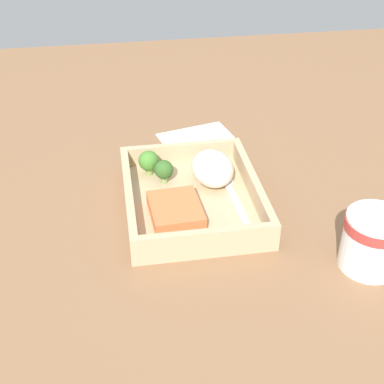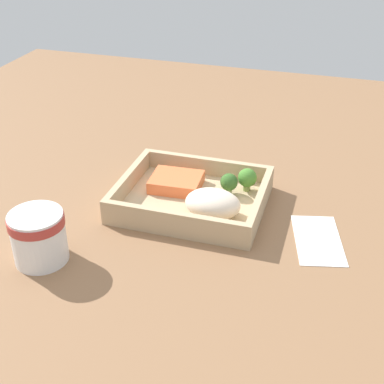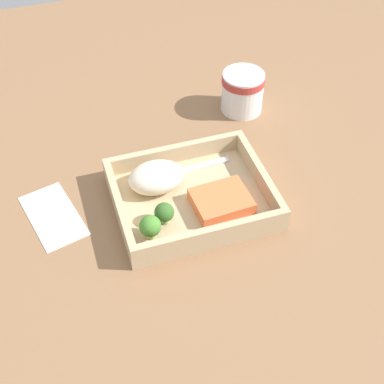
{
  "view_description": "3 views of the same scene",
  "coord_description": "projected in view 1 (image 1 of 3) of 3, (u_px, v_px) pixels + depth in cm",
  "views": [
    {
      "loc": [
        -68.33,
        11.04,
        50.45
      ],
      "look_at": [
        0.0,
        0.0,
        2.7
      ],
      "focal_mm": 50.0,
      "sensor_mm": 36.0,
      "label": 1
    },
    {
      "loc": [
        23.93,
        -77.87,
        51.3
      ],
      "look_at": [
        0.0,
        0.0,
        2.7
      ],
      "focal_mm": 50.0,
      "sensor_mm": 36.0,
      "label": 2
    },
    {
      "loc": [
        18.87,
        58.53,
        66.33
      ],
      "look_at": [
        0.0,
        0.0,
        2.7
      ],
      "focal_mm": 50.0,
      "sensor_mm": 36.0,
      "label": 3
    }
  ],
  "objects": [
    {
      "name": "fork",
      "position": [
        233.0,
        195.0,
        0.86
      ],
      "size": [
        15.86,
        2.44,
        0.44
      ],
      "color": "silver",
      "rests_on": "takeout_tray"
    },
    {
      "name": "takeout_tray",
      "position": [
        192.0,
        203.0,
        0.85
      ],
      "size": [
        25.66,
        21.02,
        1.2
      ],
      "primitive_type": "cube",
      "color": "tan",
      "rests_on": "ground_plane"
    },
    {
      "name": "broccoli_floret_1",
      "position": [
        164.0,
        170.0,
        0.88
      ],
      "size": [
        3.18,
        3.18,
        4.04
      ],
      "color": "#7E965D",
      "rests_on": "takeout_tray"
    },
    {
      "name": "paper_cup",
      "position": [
        373.0,
        239.0,
        0.72
      ],
      "size": [
        8.46,
        8.46,
        8.23
      ],
      "color": "white",
      "rests_on": "ground_plane"
    },
    {
      "name": "tray_rim",
      "position": [
        192.0,
        191.0,
        0.84
      ],
      "size": [
        25.66,
        21.02,
        3.35
      ],
      "color": "tan",
      "rests_on": "takeout_tray"
    },
    {
      "name": "salmon_fillet",
      "position": [
        175.0,
        211.0,
        0.81
      ],
      "size": [
        9.59,
        8.04,
        2.27
      ],
      "primitive_type": "cube",
      "rotation": [
        0.0,
        0.0,
        0.06
      ],
      "color": "#F56E3D",
      "rests_on": "takeout_tray"
    },
    {
      "name": "mashed_potatoes",
      "position": [
        212.0,
        168.0,
        0.88
      ],
      "size": [
        9.47,
        6.91,
        4.9
      ],
      "primitive_type": "ellipsoid",
      "color": "beige",
      "rests_on": "takeout_tray"
    },
    {
      "name": "broccoli_floret_2",
      "position": [
        149.0,
        161.0,
        0.9
      ],
      "size": [
        3.45,
        3.45,
        4.36
      ],
      "color": "#7F994F",
      "rests_on": "takeout_tray"
    },
    {
      "name": "receipt_slip",
      "position": [
        195.0,
        136.0,
        1.05
      ],
      "size": [
        10.43,
        15.17,
        0.24
      ],
      "primitive_type": "cube",
      "rotation": [
        0.0,
        0.0,
        0.24
      ],
      "color": "white",
      "rests_on": "ground_plane"
    },
    {
      "name": "ground_plane",
      "position": [
        192.0,
        211.0,
        0.86
      ],
      "size": [
        160.0,
        160.0,
        2.0
      ],
      "primitive_type": "cube",
      "color": "brown"
    }
  ]
}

